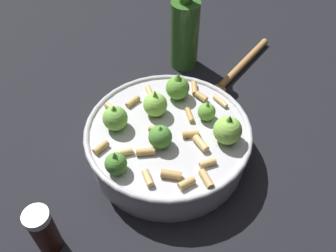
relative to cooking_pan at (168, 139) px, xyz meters
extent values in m
plane|color=black|center=(0.00, 0.00, -0.04)|extent=(2.40, 2.40, 0.00)
cylinder|color=#B7B7BC|center=(0.00, 0.00, -0.01)|extent=(0.28, 0.28, 0.07)
torus|color=#B7B7BC|center=(0.00, 0.00, 0.02)|extent=(0.29, 0.29, 0.01)
sphere|color=#8CC64C|center=(-0.10, -0.01, 0.05)|extent=(0.05, 0.05, 0.05)
cone|color=#4C8933|center=(-0.10, -0.01, 0.07)|extent=(0.02, 0.02, 0.02)
sphere|color=#4C8933|center=(0.04, 0.11, 0.04)|extent=(0.03, 0.03, 0.03)
cone|color=#75B247|center=(0.04, 0.11, 0.06)|extent=(0.01, 0.01, 0.02)
sphere|color=#75B247|center=(0.09, 0.03, 0.05)|extent=(0.04, 0.04, 0.04)
cone|color=#609E38|center=(0.09, 0.03, 0.07)|extent=(0.02, 0.02, 0.02)
sphere|color=#609E38|center=(-0.05, -0.05, 0.04)|extent=(0.03, 0.03, 0.03)
cone|color=#609E38|center=(-0.05, -0.05, 0.06)|extent=(0.01, 0.01, 0.01)
sphere|color=#8CC64C|center=(0.04, -0.03, 0.05)|extent=(0.04, 0.04, 0.04)
cone|color=#8CC64C|center=(0.04, -0.03, 0.07)|extent=(0.01, 0.01, 0.02)
sphere|color=#4C8933|center=(0.00, 0.04, 0.04)|extent=(0.04, 0.04, 0.04)
cone|color=#609E38|center=(0.00, 0.04, 0.06)|extent=(0.02, 0.02, 0.01)
sphere|color=#609E38|center=(0.01, -0.08, 0.05)|extent=(0.04, 0.04, 0.04)
cone|color=#609E38|center=(0.01, -0.08, 0.07)|extent=(0.02, 0.02, 0.02)
cylinder|color=tan|center=(0.09, 0.08, 0.03)|extent=(0.02, 0.03, 0.01)
cylinder|color=tan|center=(-0.07, 0.09, 0.03)|extent=(0.02, 0.03, 0.01)
cylinder|color=tan|center=(-0.07, -0.10, 0.03)|extent=(0.03, 0.02, 0.01)
cylinder|color=tan|center=(-0.04, 0.00, 0.03)|extent=(0.03, 0.02, 0.01)
cylinder|color=tan|center=(0.07, -0.07, 0.03)|extent=(0.02, 0.03, 0.01)
cylinder|color=tan|center=(0.05, 0.08, 0.03)|extent=(0.03, 0.03, 0.01)
cylinder|color=tan|center=(-0.01, 0.11, 0.03)|extent=(0.03, 0.03, 0.01)
cylinder|color=tan|center=(-0.04, 0.09, 0.03)|extent=(0.03, 0.02, 0.01)
cylinder|color=tan|center=(0.02, 0.01, 0.03)|extent=(0.02, 0.01, 0.01)
cylinder|color=tan|center=(-0.02, -0.04, 0.03)|extent=(0.03, 0.03, 0.01)
cylinder|color=tan|center=(-0.03, -0.09, 0.03)|extent=(0.03, 0.02, 0.01)
cylinder|color=tan|center=(0.01, 0.06, 0.03)|extent=(0.03, 0.02, 0.01)
cylinder|color=tan|center=(-0.08, 0.05, 0.03)|extent=(0.03, 0.03, 0.01)
cylinder|color=tan|center=(0.11, -0.01, 0.03)|extent=(0.03, 0.02, 0.01)
cylinder|color=tan|center=(-0.06, 0.01, 0.03)|extent=(0.03, 0.03, 0.01)
cylinder|color=tan|center=(0.08, -0.04, 0.03)|extent=(0.02, 0.03, 0.01)
cylinder|color=tan|center=(-0.01, -0.11, 0.03)|extent=(0.02, 0.03, 0.01)
cylinder|color=tan|center=(-0.09, 0.08, 0.03)|extent=(0.03, 0.03, 0.01)
cylinder|color=#33140F|center=(0.10, 0.23, 0.00)|extent=(0.04, 0.04, 0.08)
cylinder|color=silver|center=(0.10, 0.23, 0.05)|extent=(0.04, 0.04, 0.01)
cylinder|color=#336023|center=(0.06, -0.26, 0.04)|extent=(0.06, 0.06, 0.16)
cylinder|color=#9E703D|center=(-0.07, -0.31, -0.03)|extent=(0.07, 0.21, 0.02)
ellipsoid|color=#9E703D|center=(-0.04, -0.19, -0.04)|extent=(0.05, 0.06, 0.01)
camera|label=1|loc=(-0.15, 0.38, 0.48)|focal=38.41mm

